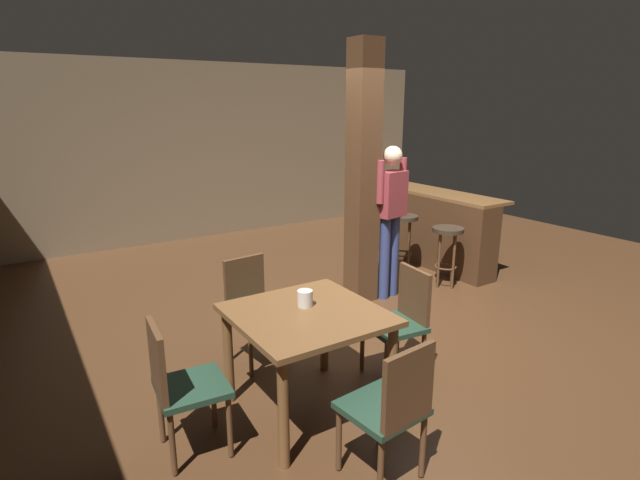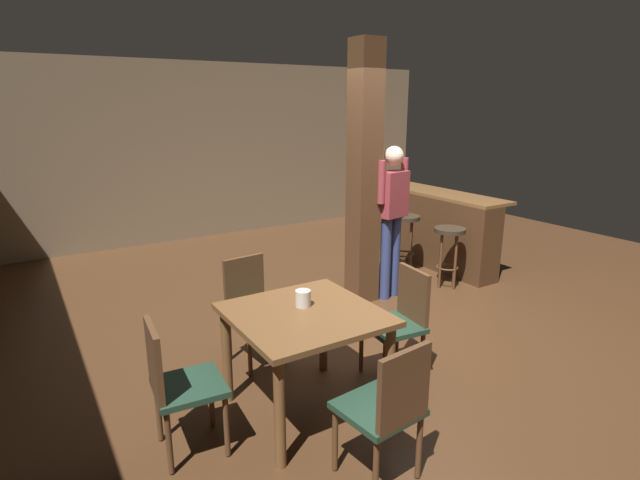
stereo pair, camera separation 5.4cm
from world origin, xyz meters
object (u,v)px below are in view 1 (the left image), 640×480
Objects in this scene: dining_table at (307,329)px; chair_east at (401,317)px; napkin_cup at (305,298)px; standing_person at (391,211)px; chair_south at (392,405)px; bar_counter at (431,228)px; bar_stool_mid at (403,229)px; bar_stool_near at (447,242)px; chair_west at (179,382)px; chair_north at (252,304)px.

dining_table is 0.91m from chair_east.
standing_person is (1.90, 1.32, 0.17)m from napkin_cup.
chair_south is 4.30m from bar_counter.
bar_counter reaches higher than bar_stool_mid.
chair_south is 3.83m from bar_stool_mid.
chair_south is at bearing -134.12° from chair_east.
bar_stool_mid is at bearing 48.11° from chair_east.
chair_south is (-0.86, -0.88, 0.00)m from chair_east.
bar_stool_near is at bearing 25.23° from dining_table.
chair_east reaches higher than bar_stool_mid.
chair_south is 1.01m from napkin_cup.
chair_south is 3.46m from bar_stool_near.
chair_west is 7.57× the size of napkin_cup.
chair_north is 1.00× the size of chair_south.
standing_person reaches higher than bar_stool_near.
bar_stool_mid is at bearing 21.78° from chair_north.
chair_west is 1.21× the size of bar_stool_near.
napkin_cup is 0.06× the size of bar_counter.
standing_person is 2.23× the size of bar_stool_mid.
bar_counter is (4.12, 2.01, 0.01)m from chair_west.
standing_person is 0.98m from bar_stool_mid.
dining_table is 0.91m from chair_west.
bar_stool_mid is (1.74, 1.94, 0.08)m from chair_east.
napkin_cup reaches higher than bar_stool_mid.
napkin_cup is 2.32m from standing_person.
chair_east is 0.92m from napkin_cup.
chair_west is 1.00× the size of chair_north.
chair_east is 1.26m from chair_north.
napkin_cup is (0.04, -0.82, 0.32)m from chair_north.
chair_west is 1.00m from napkin_cup.
chair_east is at bearing 45.88° from chair_south.
chair_west is 4.03m from bar_stool_mid.
dining_table is 1.10× the size of chair_west.
standing_person reaches higher than chair_west.
chair_west and chair_east have the same top height.
bar_counter is at bearing 42.31° from chair_south.
bar_counter reaches higher than dining_table.
chair_east reaches higher than napkin_cup.
bar_counter is at bearing 57.39° from bar_stool_near.
chair_north is (0.00, 0.91, -0.14)m from dining_table.
bar_stool_mid is (-0.11, 0.67, 0.03)m from bar_stool_near.
standing_person reaches higher than chair_south.
chair_west is 1.00× the size of chair_east.
chair_south is at bearing -137.69° from bar_counter.
chair_north is at bearing -165.55° from standing_person.
chair_south is 3.00m from standing_person.
chair_east is at bearing -44.84° from chair_north.
chair_west is 3.20m from standing_person.
standing_person is (1.90, 2.27, 0.50)m from chair_south.
bar_stool_near is (0.81, -0.12, -0.44)m from standing_person.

